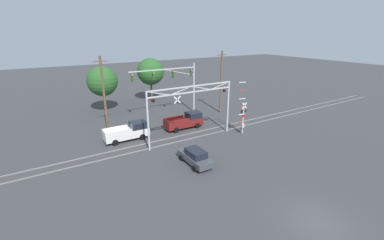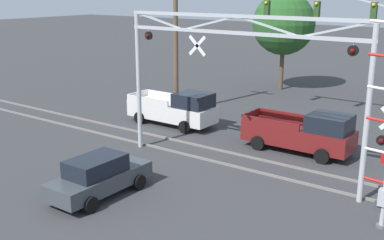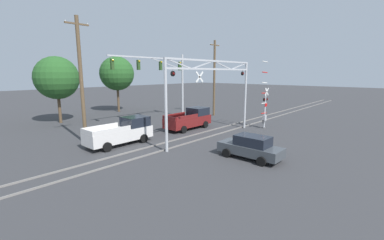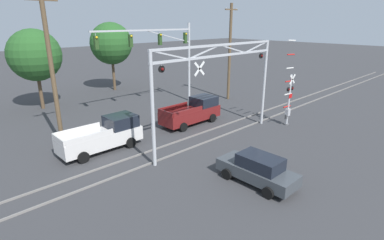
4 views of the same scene
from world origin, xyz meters
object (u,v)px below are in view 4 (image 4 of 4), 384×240
pickup_truck_following (104,135)px  background_tree_beyond_span (111,44)px  utility_pole_right (230,52)px  sedan_waiting (258,169)px  crossing_gantry (219,74)px  utility_pole_left (52,71)px  pickup_truck_lead (193,112)px  traffic_signal_span (167,49)px  background_tree_far_left_verge (35,55)px  crossing_signal_mast (289,98)px

pickup_truck_following → background_tree_beyond_span: size_ratio=0.67×
pickup_truck_following → utility_pole_right: 16.66m
sedan_waiting → background_tree_beyond_span: bearing=76.5°
crossing_gantry → utility_pole_left: (-8.09, 6.46, 0.33)m
pickup_truck_lead → sedan_waiting: (-4.17, -9.10, -0.20)m
background_tree_beyond_span → sedan_waiting: bearing=-103.5°
pickup_truck_following → sedan_waiting: pickup_truck_following is taller
utility_pole_right → pickup_truck_following: bearing=-169.2°
pickup_truck_following → utility_pole_left: utility_pole_left is taller
pickup_truck_lead → background_tree_beyond_span: 16.10m
crossing_gantry → pickup_truck_lead: bearing=69.7°
traffic_signal_span → utility_pole_left: size_ratio=1.07×
crossing_gantry → background_tree_beyond_span: bearing=80.8°
utility_pole_right → background_tree_beyond_span: 13.85m
traffic_signal_span → background_tree_far_left_verge: traffic_signal_span is taller
utility_pole_left → background_tree_beyond_span: (11.22, 12.83, 0.44)m
pickup_truck_lead → background_tree_far_left_verge: background_tree_far_left_verge is taller
crossing_signal_mast → pickup_truck_lead: crossing_signal_mast is taller
background_tree_beyond_span → pickup_truck_lead: bearing=-96.2°
utility_pole_left → background_tree_far_left_verge: 10.56m
crossing_signal_mast → sedan_waiting: size_ratio=1.60×
utility_pole_left → background_tree_far_left_verge: (2.16, 10.33, -0.01)m
crossing_gantry → pickup_truck_following: (-6.27, 4.04, -3.69)m
crossing_gantry → utility_pole_right: 11.94m
crossing_signal_mast → background_tree_far_left_verge: size_ratio=0.91×
utility_pole_right → crossing_signal_mast: bearing=-109.9°
traffic_signal_span → pickup_truck_following: bearing=-150.8°
crossing_gantry → background_tree_beyond_span: size_ratio=1.40×
crossing_signal_mast → background_tree_far_left_verge: 22.35m
crossing_signal_mast → pickup_truck_lead: size_ratio=1.28×
pickup_truck_lead → utility_pole_right: size_ratio=0.54×
crossing_signal_mast → pickup_truck_lead: 7.56m
background_tree_far_left_verge → background_tree_beyond_span: bearing=15.4°
utility_pole_left → utility_pole_right: utility_pole_left is taller
crossing_signal_mast → traffic_signal_span: 11.88m
crossing_gantry → sedan_waiting: (-2.73, -5.19, -3.88)m
background_tree_beyond_span → background_tree_far_left_verge: size_ratio=1.07×
utility_pole_left → utility_pole_right: 17.72m
sedan_waiting → crossing_gantry: bearing=62.3°
crossing_gantry → utility_pole_right: utility_pole_right is taller
traffic_signal_span → background_tree_far_left_verge: 11.87m
utility_pole_left → background_tree_far_left_verge: size_ratio=1.32×
crossing_gantry → utility_pole_left: utility_pole_left is taller
pickup_truck_lead → utility_pole_left: size_ratio=0.54×
pickup_truck_lead → pickup_truck_following: (-7.71, 0.14, 0.00)m
crossing_signal_mast → pickup_truck_following: crossing_signal_mast is taller
pickup_truck_lead → utility_pole_left: bearing=165.0°
sedan_waiting → utility_pole_right: size_ratio=0.43×
utility_pole_left → background_tree_beyond_span: utility_pole_left is taller
utility_pole_left → utility_pole_right: size_ratio=1.01×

